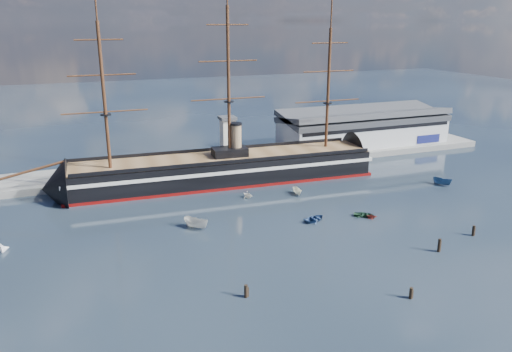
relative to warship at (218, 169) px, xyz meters
name	(u,v)px	position (x,y,z in m)	size (l,w,h in m)	color
ground	(256,202)	(4.39, -20.00, -4.04)	(600.00, 600.00, 0.00)	black
quay	(245,164)	(14.39, 16.00, -4.04)	(180.00, 18.00, 2.00)	slate
warehouse	(363,128)	(62.39, 20.00, 3.95)	(63.00, 21.00, 11.60)	#B7BABC
quay_tower	(228,139)	(7.39, 13.00, 5.72)	(5.00, 5.00, 15.00)	silver
warship	(218,169)	(0.00, 0.00, 0.00)	(113.28, 20.83, 53.94)	black
motorboat_a	(196,228)	(-14.75, -30.91, -4.04)	(7.74, 2.84, 3.10)	silver
motorboat_b	(315,221)	(12.89, -36.81, -4.04)	(3.56, 1.42, 1.66)	navy
motorboat_c	(297,194)	(17.21, -18.19, -4.04)	(5.51, 2.02, 2.20)	silver
motorboat_d	(248,198)	(3.54, -15.61, -4.04)	(5.44, 2.36, 2.00)	silver
motorboat_e	(364,216)	(25.28, -38.69, -4.04)	(3.01, 1.20, 1.40)	#183A25
motorboat_f	(442,185)	(60.17, -25.94, -4.04)	(6.62, 2.43, 2.65)	navy
motorboat_g	(371,218)	(26.32, -40.47, -4.04)	(4.01, 1.74, 1.47)	maroon
piling_near_left	(246,297)	(-14.42, -63.29, -4.04)	(0.64, 0.64, 3.07)	black
piling_near_mid	(410,298)	(11.92, -73.95, -4.04)	(0.64, 0.64, 2.77)	black
piling_near_right	(438,252)	(28.96, -61.04, -4.04)	(0.64, 0.64, 3.60)	black
piling_far_right	(473,236)	(41.69, -57.29, -4.04)	(0.64, 0.64, 3.09)	black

